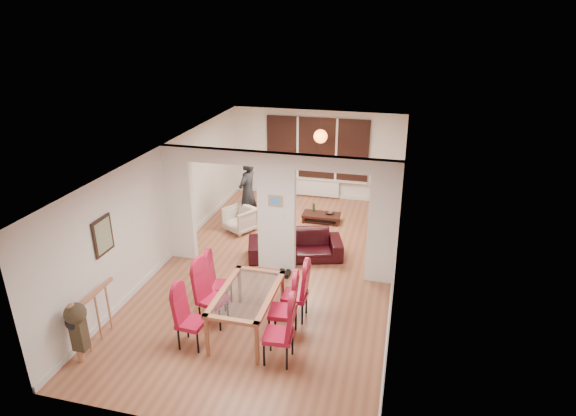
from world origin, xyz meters
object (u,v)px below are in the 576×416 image
at_px(dining_chair_ra, 278,331).
at_px(bottle, 314,207).
at_px(dining_chair_lc, 219,282).
at_px(bowl, 329,213).
at_px(television, 374,218).
at_px(person, 248,192).
at_px(dining_chair_la, 191,319).
at_px(coffee_table, 321,218).
at_px(dining_chair_rb, 283,307).
at_px(armchair, 240,219).
at_px(dining_table, 247,311).
at_px(dining_chair_rc, 295,292).
at_px(sofa, 295,245).
at_px(dining_chair_lb, 213,296).

bearing_deg(dining_chair_ra, bottle, 90.92).
bearing_deg(dining_chair_lc, bowl, 66.27).
distance_m(television, bowl, 1.18).
bearing_deg(bowl, person, -164.32).
height_order(dining_chair_la, coffee_table, dining_chair_la).
height_order(dining_chair_la, television, dining_chair_la).
bearing_deg(dining_chair_la, television, 69.01).
bearing_deg(dining_chair_ra, bowl, 86.52).
bearing_deg(dining_chair_lc, bottle, 71.72).
bearing_deg(dining_chair_rb, bottle, 89.45).
bearing_deg(coffee_table, armchair, -151.36).
distance_m(dining_chair_ra, person, 5.47).
xyz_separation_m(dining_chair_ra, television, (1.06, 5.46, -0.28)).
distance_m(dining_chair_la, dining_chair_ra, 1.50).
height_order(dining_chair_ra, person, person).
distance_m(dining_table, dining_chair_lc, 0.97).
bearing_deg(armchair, dining_chair_la, -50.09).
bearing_deg(dining_chair_rc, dining_chair_rb, -97.81).
distance_m(dining_chair_rc, bowl, 4.40).
xyz_separation_m(dining_chair_lc, television, (2.54, 4.24, -0.23)).
bearing_deg(coffee_table, sofa, -95.98).
bearing_deg(bottle, dining_chair_lb, -99.54).
height_order(dining_chair_rb, bowl, dining_chair_rb).
height_order(sofa, bottle, sofa).
bearing_deg(dining_chair_rc, bottle, 97.41).
xyz_separation_m(dining_chair_rc, coffee_table, (-0.31, 4.35, -0.43)).
distance_m(person, bottle, 1.82).
bearing_deg(dining_chair_la, bottle, 84.63).
bearing_deg(person, armchair, 7.81).
xyz_separation_m(dining_chair_rb, bowl, (-0.02, 4.95, -0.32)).
relative_size(sofa, coffee_table, 2.13).
bearing_deg(bottle, dining_table, -92.01).
xyz_separation_m(armchair, television, (3.29, 0.95, -0.03)).
bearing_deg(television, person, 78.16).
bearing_deg(dining_chair_rb, dining_chair_rc, 75.92).
distance_m(dining_chair_lc, armchair, 3.38).
distance_m(armchair, bowl, 2.37).
bearing_deg(dining_chair_ra, person, 108.84).
bearing_deg(sofa, dining_chair_rb, -97.80).
height_order(dining_chair_rb, bottle, dining_chair_rb).
height_order(dining_chair_lc, television, dining_chair_lc).
height_order(dining_chair_lb, dining_chair_rb, dining_chair_rb).
relative_size(dining_chair_la, coffee_table, 1.05).
bearing_deg(dining_chair_rb, dining_chair_lb, 172.27).
relative_size(dining_chair_rc, person, 0.62).
relative_size(dining_chair_ra, coffee_table, 1.14).
height_order(person, coffee_table, person).
relative_size(dining_chair_lb, person, 0.65).
relative_size(dining_chair_lc, armchair, 1.48).
distance_m(dining_chair_la, bottle, 5.70).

